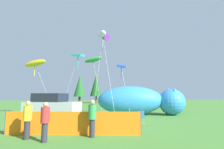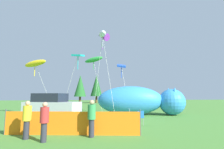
# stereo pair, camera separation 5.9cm
# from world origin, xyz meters

# --- Properties ---
(ground_plane) EXTENTS (120.00, 120.00, 0.00)m
(ground_plane) POSITION_xyz_m (0.00, 0.00, 0.00)
(ground_plane) COLOR #477F33
(parked_car) EXTENTS (4.56, 3.21, 2.01)m
(parked_car) POSITION_xyz_m (-3.50, 2.42, 0.99)
(parked_car) COLOR #B7BCC1
(parked_car) RESTS_ON ground
(folding_chair) EXTENTS (0.57, 0.57, 0.91)m
(folding_chair) POSITION_xyz_m (2.43, -1.19, 0.55)
(folding_chair) COLOR #1959A5
(folding_chair) RESTS_ON ground
(inflatable_cat) EXTENTS (8.46, 4.01, 2.75)m
(inflatable_cat) POSITION_xyz_m (4.18, 4.52, 1.27)
(inflatable_cat) COLOR #338CD8
(inflatable_cat) RESTS_ON ground
(safety_fence) EXTENTS (6.36, 1.17, 1.19)m
(safety_fence) POSITION_xyz_m (-1.52, -3.24, 0.54)
(safety_fence) COLOR orange
(safety_fence) RESTS_ON ground
(spectator_in_blue_shirt) EXTENTS (0.35, 0.35, 1.61)m
(spectator_in_blue_shirt) POSITION_xyz_m (-3.38, -3.74, 0.88)
(spectator_in_blue_shirt) COLOR #2D2D38
(spectator_in_blue_shirt) RESTS_ON ground
(spectator_in_grey_shirt) EXTENTS (0.34, 0.34, 1.58)m
(spectator_in_grey_shirt) POSITION_xyz_m (-2.53, -4.35, 0.86)
(spectator_in_grey_shirt) COLOR #2D2D38
(spectator_in_grey_shirt) RESTS_ON ground
(spectator_in_yellow_shirt) EXTENTS (0.36, 0.36, 1.64)m
(spectator_in_yellow_shirt) POSITION_xyz_m (-0.62, -3.80, 0.90)
(spectator_in_yellow_shirt) COLOR #2D2D38
(spectator_in_yellow_shirt) RESTS_ON ground
(kite_purple_delta) EXTENTS (1.51, 1.83, 8.06)m
(kite_purple_delta) POSITION_xyz_m (0.58, 4.32, 7.46)
(kite_purple_delta) COLOR silver
(kite_purple_delta) RESTS_ON ground
(kite_green_fish) EXTENTS (2.53, 1.99, 6.83)m
(kite_green_fish) POSITION_xyz_m (-0.00, 9.97, 6.34)
(kite_green_fish) COLOR silver
(kite_green_fish) RESTS_ON ground
(kite_yellow_hero) EXTENTS (3.34, 2.26, 5.49)m
(kite_yellow_hero) POSITION_xyz_m (-5.97, 6.28, 5.02)
(kite_yellow_hero) COLOR silver
(kite_yellow_hero) RESTS_ON ground
(kite_teal_diamond) EXTENTS (2.20, 2.25, 5.68)m
(kite_teal_diamond) POSITION_xyz_m (-1.68, 4.06, 5.39)
(kite_teal_diamond) COLOR silver
(kite_teal_diamond) RESTS_ON ground
(kite_blue_box) EXTENTS (1.04, 3.40, 5.25)m
(kite_blue_box) POSITION_xyz_m (2.78, 6.03, 4.88)
(kite_blue_box) COLOR silver
(kite_blue_box) RESTS_ON ground
(kite_white_ghost) EXTENTS (1.36, 2.35, 8.06)m
(kite_white_ghost) POSITION_xyz_m (0.55, 3.90, 7.54)
(kite_white_ghost) COLOR silver
(kite_white_ghost) RESTS_ON ground
(horizon_tree_east) EXTENTS (2.82, 2.82, 6.74)m
(horizon_tree_east) POSITION_xyz_m (-2.25, 30.55, 4.14)
(horizon_tree_east) COLOR brown
(horizon_tree_east) RESTS_ON ground
(horizon_tree_west) EXTENTS (2.98, 2.98, 7.10)m
(horizon_tree_west) POSITION_xyz_m (1.76, 32.84, 4.36)
(horizon_tree_west) COLOR brown
(horizon_tree_west) RESTS_ON ground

